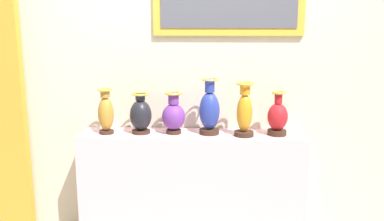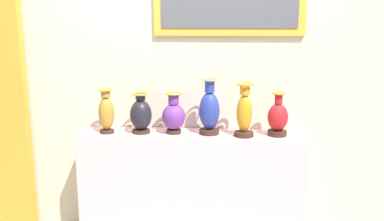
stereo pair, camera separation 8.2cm
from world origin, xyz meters
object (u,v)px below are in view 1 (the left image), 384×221
object	(u,v)px
vase_amber	(244,112)
vase_crimson	(278,117)
vase_ochre	(106,113)
vase_onyx	(141,115)
vase_cobalt	(209,111)
vase_violet	(174,115)

from	to	relation	value
vase_amber	vase_crimson	bearing A→B (deg)	8.22
vase_ochre	vase_crimson	distance (m)	1.36
vase_onyx	vase_ochre	bearing A→B (deg)	-175.75
vase_onyx	vase_amber	xyz separation A→B (m)	(0.82, -0.05, 0.04)
vase_onyx	vase_amber	size ratio (longest dim) A/B	0.77
vase_cobalt	vase_ochre	bearing A→B (deg)	-178.36
vase_violet	vase_ochre	bearing A→B (deg)	-177.29
vase_cobalt	vase_amber	xyz separation A→B (m)	(0.27, -0.05, 0.00)
vase_amber	vase_ochre	bearing A→B (deg)	178.68
vase_ochre	vase_onyx	world-z (taller)	vase_ochre
vase_ochre	vase_cobalt	distance (m)	0.82
vase_cobalt	vase_crimson	xyz separation A→B (m)	(0.53, -0.01, -0.04)
vase_onyx	vase_violet	distance (m)	0.26
vase_onyx	vase_crimson	bearing A→B (deg)	-0.41
vase_onyx	vase_cobalt	xyz separation A→B (m)	(0.55, 0.00, 0.04)
vase_onyx	vase_crimson	world-z (taller)	vase_crimson
vase_violet	vase_cobalt	distance (m)	0.29
vase_onyx	vase_violet	world-z (taller)	vase_violet
vase_ochre	vase_amber	distance (m)	1.09
vase_violet	vase_onyx	bearing A→B (deg)	-178.92
vase_violet	vase_cobalt	bearing A→B (deg)	-0.37
vase_ochre	vase_violet	xyz separation A→B (m)	(0.54, 0.03, -0.02)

